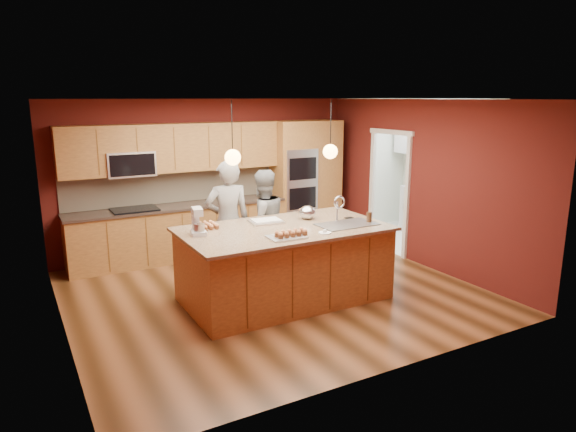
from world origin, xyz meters
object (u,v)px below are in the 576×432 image
island (285,263)px  person_left (228,222)px  person_right (262,223)px  mixing_bowl (307,213)px  stand_mixer (198,223)px

island → person_left: (-0.41, 1.03, 0.40)m
person_right → mixing_bowl: (0.35, -0.75, 0.28)m
island → person_left: 1.18m
island → stand_mixer: 1.34m
island → person_right: size_ratio=1.67×
person_left → mixing_bowl: 1.20m
person_left → mixing_bowl: person_left is taller
island → stand_mixer: island is taller
person_right → stand_mixer: size_ratio=4.78×
stand_mixer → person_right: bearing=42.4°
person_left → stand_mixer: person_left is taller
stand_mixer → mixing_bowl: stand_mixer is taller
person_left → mixing_bowl: size_ratio=7.77×
person_right → island: bearing=78.8°
mixing_bowl → person_right: bearing=114.9°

